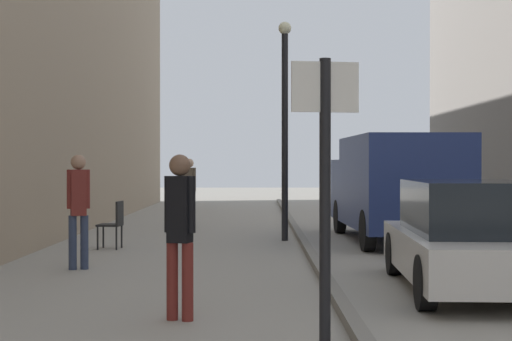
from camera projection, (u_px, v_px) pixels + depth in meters
name	position (u px, v px, depth m)	size (l,w,h in m)	color
ground_plane	(225.00, 257.00, 13.98)	(80.00, 80.00, 0.00)	gray
kerb_strip	(313.00, 253.00, 13.97)	(0.16, 40.00, 0.12)	slate
pedestrian_main_foreground	(191.00, 188.00, 20.07)	(0.35, 0.24, 1.81)	brown
pedestrian_mid_block	(182.00, 225.00, 8.31)	(0.34, 0.26, 1.78)	maroon
pedestrian_far_crossing	(81.00, 203.00, 12.31)	(0.35, 0.26, 1.82)	#2D3851
delivery_van	(398.00, 185.00, 16.75)	(2.22, 5.60, 2.25)	navy
parked_car	(473.00, 237.00, 10.24)	(2.02, 4.29, 1.45)	silver
street_sign_post	(327.00, 179.00, 6.78)	(0.60, 0.13, 2.60)	black
lamp_post	(287.00, 116.00, 16.87)	(0.28, 0.28, 4.76)	black
cafe_chair_near_window	(117.00, 221.00, 15.26)	(0.48, 0.48, 0.94)	black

